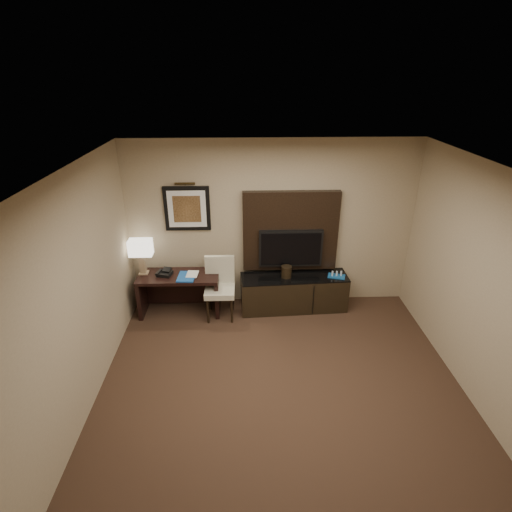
{
  "coord_description": "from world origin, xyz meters",
  "views": [
    {
      "loc": [
        -0.44,
        -3.39,
        3.61
      ],
      "look_at": [
        -0.27,
        1.8,
        1.15
      ],
      "focal_mm": 28.0,
      "sensor_mm": 36.0,
      "label": 1
    }
  ],
  "objects_px": {
    "table_lamp": "(142,255)",
    "desk_phone": "(165,272)",
    "ice_bucket": "(286,272)",
    "minibar_tray": "(337,274)",
    "desk": "(180,294)",
    "tv": "(291,248)",
    "desk_chair": "(220,290)",
    "credenza": "(294,292)"
  },
  "relations": [
    {
      "from": "table_lamp",
      "to": "ice_bucket",
      "type": "relative_size",
      "value": 3.33
    },
    {
      "from": "table_lamp",
      "to": "desk_phone",
      "type": "xyz_separation_m",
      "value": [
        0.34,
        -0.07,
        -0.26
      ]
    },
    {
      "from": "credenza",
      "to": "table_lamp",
      "type": "height_order",
      "value": "table_lamp"
    },
    {
      "from": "tv",
      "to": "ice_bucket",
      "type": "xyz_separation_m",
      "value": [
        -0.07,
        -0.15,
        -0.34
      ]
    },
    {
      "from": "minibar_tray",
      "to": "desk",
      "type": "bearing_deg",
      "value": -179.52
    },
    {
      "from": "tv",
      "to": "minibar_tray",
      "type": "bearing_deg",
      "value": -13.0
    },
    {
      "from": "ice_bucket",
      "to": "minibar_tray",
      "type": "xyz_separation_m",
      "value": [
        0.8,
        -0.02,
        -0.05
      ]
    },
    {
      "from": "tv",
      "to": "desk_chair",
      "type": "height_order",
      "value": "tv"
    },
    {
      "from": "desk",
      "to": "credenza",
      "type": "bearing_deg",
      "value": 1.77
    },
    {
      "from": "desk_chair",
      "to": "tv",
      "type": "bearing_deg",
      "value": 17.19
    },
    {
      "from": "desk",
      "to": "minibar_tray",
      "type": "distance_m",
      "value": 2.52
    },
    {
      "from": "desk_phone",
      "to": "minibar_tray",
      "type": "xyz_separation_m",
      "value": [
        2.71,
        0.02,
        -0.09
      ]
    },
    {
      "from": "ice_bucket",
      "to": "minibar_tray",
      "type": "height_order",
      "value": "ice_bucket"
    },
    {
      "from": "desk",
      "to": "table_lamp",
      "type": "relative_size",
      "value": 2.02
    },
    {
      "from": "tv",
      "to": "desk_chair",
      "type": "xyz_separation_m",
      "value": [
        -1.12,
        -0.34,
        -0.54
      ]
    },
    {
      "from": "desk_phone",
      "to": "minibar_tray",
      "type": "height_order",
      "value": "desk_phone"
    },
    {
      "from": "minibar_tray",
      "to": "ice_bucket",
      "type": "bearing_deg",
      "value": 178.45
    },
    {
      "from": "desk",
      "to": "tv",
      "type": "relative_size",
      "value": 1.26
    },
    {
      "from": "desk",
      "to": "tv",
      "type": "xyz_separation_m",
      "value": [
        1.77,
        0.19,
        0.68
      ]
    },
    {
      "from": "desk_chair",
      "to": "table_lamp",
      "type": "height_order",
      "value": "table_lamp"
    },
    {
      "from": "desk_phone",
      "to": "tv",
      "type": "bearing_deg",
      "value": 19.2
    },
    {
      "from": "ice_bucket",
      "to": "minibar_tray",
      "type": "bearing_deg",
      "value": -1.55
    },
    {
      "from": "table_lamp",
      "to": "desk_phone",
      "type": "height_order",
      "value": "table_lamp"
    },
    {
      "from": "desk",
      "to": "minibar_tray",
      "type": "xyz_separation_m",
      "value": [
        2.5,
        0.02,
        0.3
      ]
    },
    {
      "from": "credenza",
      "to": "minibar_tray",
      "type": "distance_m",
      "value": 0.75
    },
    {
      "from": "desk",
      "to": "ice_bucket",
      "type": "bearing_deg",
      "value": 1.65
    },
    {
      "from": "desk_phone",
      "to": "minibar_tray",
      "type": "relative_size",
      "value": 0.79
    },
    {
      "from": "desk",
      "to": "desk_phone",
      "type": "height_order",
      "value": "desk_phone"
    },
    {
      "from": "table_lamp",
      "to": "tv",
      "type": "bearing_deg",
      "value": 2.87
    },
    {
      "from": "credenza",
      "to": "desk",
      "type": "bearing_deg",
      "value": 178.28
    },
    {
      "from": "credenza",
      "to": "desk_chair",
      "type": "xyz_separation_m",
      "value": [
        -1.18,
        -0.2,
        0.19
      ]
    },
    {
      "from": "desk_chair",
      "to": "minibar_tray",
      "type": "xyz_separation_m",
      "value": [
        1.85,
        0.17,
        0.16
      ]
    },
    {
      "from": "ice_bucket",
      "to": "desk_phone",
      "type": "bearing_deg",
      "value": -178.73
    },
    {
      "from": "desk_chair",
      "to": "table_lamp",
      "type": "distance_m",
      "value": 1.32
    },
    {
      "from": "table_lamp",
      "to": "ice_bucket",
      "type": "xyz_separation_m",
      "value": [
        2.25,
        -0.03,
        -0.31
      ]
    },
    {
      "from": "desk_chair",
      "to": "ice_bucket",
      "type": "relative_size",
      "value": 5.11
    },
    {
      "from": "credenza",
      "to": "table_lamp",
      "type": "relative_size",
      "value": 2.73
    },
    {
      "from": "desk",
      "to": "tv",
      "type": "bearing_deg",
      "value": 6.33
    },
    {
      "from": "tv",
      "to": "credenza",
      "type": "bearing_deg",
      "value": -66.15
    },
    {
      "from": "table_lamp",
      "to": "ice_bucket",
      "type": "bearing_deg",
      "value": -0.8
    },
    {
      "from": "desk",
      "to": "ice_bucket",
      "type": "relative_size",
      "value": 6.74
    },
    {
      "from": "desk_chair",
      "to": "ice_bucket",
      "type": "height_order",
      "value": "desk_chair"
    }
  ]
}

